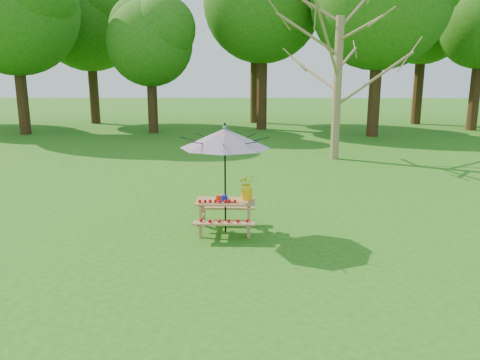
{
  "coord_description": "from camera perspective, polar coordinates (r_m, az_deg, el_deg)",
  "views": [
    {
      "loc": [
        -0.18,
        -4.29,
        3.2
      ],
      "look_at": [
        -0.41,
        4.91,
        1.1
      ],
      "focal_mm": 35.0,
      "sensor_mm": 36.0,
      "label": 1
    }
  ],
  "objects": [
    {
      "name": "patio_umbrella",
      "position": [
        9.3,
        -1.86,
        5.11
      ],
      "size": [
        1.82,
        1.82,
        2.25
      ],
      "color": "black",
      "rests_on": "ground"
    },
    {
      "name": "tomatoes_row",
      "position": [
        9.38,
        -2.78,
        -2.58
      ],
      "size": [
        0.77,
        0.13,
        0.07
      ],
      "primitive_type": null,
      "color": "#C2060B",
      "rests_on": "picnic_table"
    },
    {
      "name": "produce_bins",
      "position": [
        9.56,
        -2.15,
        -2.17
      ],
      "size": [
        0.24,
        0.37,
        0.13
      ],
      "color": "red",
      "rests_on": "picnic_table"
    },
    {
      "name": "flower_bucket",
      "position": [
        9.54,
        0.83,
        -0.8
      ],
      "size": [
        0.35,
        0.31,
        0.52
      ],
      "color": "#FFB70D",
      "rests_on": "picnic_table"
    },
    {
      "name": "picnic_table",
      "position": [
        9.65,
        -1.79,
        -4.48
      ],
      "size": [
        1.2,
        1.32,
        0.67
      ],
      "color": "olive",
      "rests_on": "ground"
    }
  ]
}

